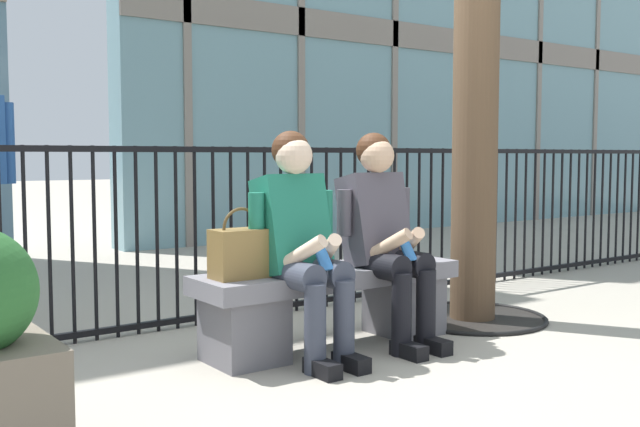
{
  "coord_description": "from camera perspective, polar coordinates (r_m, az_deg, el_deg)",
  "views": [
    {
      "loc": [
        -2.47,
        -3.31,
        1.08
      ],
      "look_at": [
        0.0,
        0.1,
        0.75
      ],
      "focal_mm": 41.55,
      "sensor_mm": 36.0,
      "label": 1
    }
  ],
  "objects": [
    {
      "name": "ground_plane",
      "position": [
        4.27,
        0.8,
        -10.18
      ],
      "size": [
        60.0,
        60.0,
        0.0
      ],
      "primitive_type": "plane",
      "color": "#A8A091"
    },
    {
      "name": "stone_bench",
      "position": [
        4.21,
        0.8,
        -6.6
      ],
      "size": [
        1.6,
        0.44,
        0.45
      ],
      "color": "slate",
      "rests_on": "ground"
    },
    {
      "name": "seated_person_with_phone",
      "position": [
        3.88,
        -1.45,
        -1.87
      ],
      "size": [
        0.52,
        0.66,
        1.21
      ],
      "color": "#383D4C",
      "rests_on": "ground"
    },
    {
      "name": "seated_person_companion",
      "position": [
        4.23,
        4.97,
        -1.37
      ],
      "size": [
        0.52,
        0.66,
        1.21
      ],
      "color": "black",
      "rests_on": "ground"
    },
    {
      "name": "handbag_on_bench",
      "position": [
        3.83,
        -6.08,
        -2.98
      ],
      "size": [
        0.31,
        0.18,
        0.37
      ],
      "color": "olive",
      "rests_on": "stone_bench"
    },
    {
      "name": "plaza_railing",
      "position": [
        4.92,
        -5.55,
        -1.44
      ],
      "size": [
        9.79,
        0.04,
        1.14
      ],
      "color": "black",
      "rests_on": "ground"
    }
  ]
}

